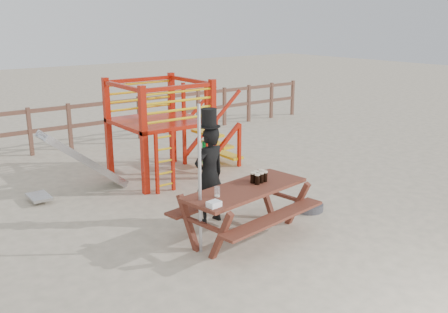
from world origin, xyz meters
TOP-DOWN VIEW (x-y plane):
  - ground at (0.00, 0.00)m, footprint 60.00×60.00m
  - back_fence at (0.00, 7.00)m, footprint 15.09×0.09m
  - playground_fort at (0.12, 3.58)m, footprint 4.71×1.84m
  - picnic_table at (-0.31, 0.12)m, footprint 2.24×1.70m
  - man_with_hat at (-0.43, 0.92)m, footprint 0.63×0.44m
  - metal_pole at (-1.17, 0.11)m, footprint 0.05×0.05m
  - parasol_base at (1.27, 0.29)m, footprint 0.53×0.53m
  - paper_bag at (-1.17, -0.23)m, footprint 0.19×0.16m
  - stout_pints at (0.02, 0.21)m, footprint 0.28×0.21m
  - empty_glasses at (-0.89, 0.07)m, footprint 0.08×0.08m

SIDE VIEW (x-z plane):
  - ground at x=0.00m, z-range 0.00..0.00m
  - parasol_base at x=1.27m, z-range -0.05..0.17m
  - picnic_table at x=-0.31m, z-range 0.10..0.90m
  - back_fence at x=0.00m, z-range 0.14..1.34m
  - paper_bag at x=-1.17m, z-range 0.80..0.88m
  - man_with_hat at x=-0.43m, z-range -0.10..1.82m
  - empty_glasses at x=-0.89m, z-range 0.79..0.94m
  - stout_pints at x=0.02m, z-range 0.80..0.97m
  - playground_fort at x=0.12m, z-range 0.02..2.12m
  - metal_pole at x=-1.17m, z-range 0.00..2.18m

